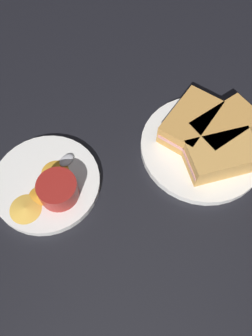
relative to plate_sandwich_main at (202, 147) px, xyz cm
name	(u,v)px	position (x,y,z in cm)	size (l,w,h in cm)	color
ground_plane	(183,173)	(3.74, 4.98, -2.30)	(110.00, 110.00, 3.00)	black
plate_sandwich_main	(202,147)	(0.00, 0.00, 0.00)	(25.04, 25.04, 1.60)	white
sandwich_half_near	(221,156)	(-2.78, 3.86, 3.20)	(14.76, 11.21, 4.80)	tan
sandwich_half_far	(224,127)	(-3.86, -2.78, 3.20)	(14.93, 13.98, 4.80)	#C68C42
sandwich_half_extra	(190,122)	(2.78, -3.86, 3.20)	(13.35, 15.05, 4.80)	#C68C42
ramekin_dark_sauce	(191,118)	(2.54, -5.03, 2.74)	(7.13, 7.13, 3.60)	navy
spoon_by_dark_ramekin	(209,140)	(-1.31, -0.93, 1.16)	(7.84, 8.20, 0.80)	silver
plate_chips_companion	(46,183)	(30.42, 9.46, 0.00)	(20.65, 20.65, 1.60)	white
ramekin_light_gravy	(58,189)	(27.32, 12.04, 2.95)	(7.33, 7.33, 4.00)	maroon
spoon_by_gravy_ramekin	(62,164)	(27.72, 5.81, 1.16)	(7.07, 8.81, 0.80)	silver
plantain_chip_scatter	(40,192)	(31.02, 11.85, 1.10)	(11.54, 14.88, 0.60)	orange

